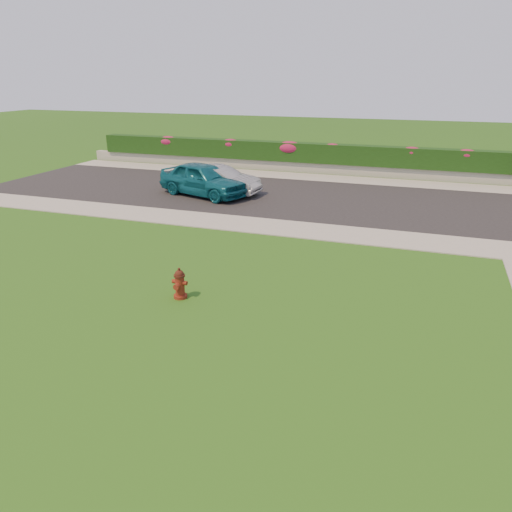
% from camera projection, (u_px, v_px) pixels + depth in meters
% --- Properties ---
extents(ground, '(120.00, 120.00, 0.00)m').
position_uv_depth(ground, '(230.00, 353.00, 10.45)').
color(ground, black).
rests_on(ground, ground).
extents(street_far, '(26.00, 8.00, 0.04)m').
position_uv_depth(street_far, '(243.00, 193.00, 24.40)').
color(street_far, black).
rests_on(street_far, ground).
extents(sidewalk_far, '(24.00, 2.00, 0.04)m').
position_uv_depth(sidewalk_far, '(176.00, 217.00, 20.28)').
color(sidewalk_far, gray).
rests_on(sidewalk_far, ground).
extents(sidewalk_beyond, '(34.00, 2.00, 0.04)m').
position_uv_depth(sidewalk_beyond, '(342.00, 179.00, 27.60)').
color(sidewalk_beyond, gray).
rests_on(sidewalk_beyond, ground).
extents(retaining_wall, '(34.00, 0.40, 0.60)m').
position_uv_depth(retaining_wall, '(347.00, 170.00, 28.83)').
color(retaining_wall, gray).
rests_on(retaining_wall, ground).
extents(hedge, '(32.00, 0.90, 1.10)m').
position_uv_depth(hedge, '(348.00, 155.00, 28.63)').
color(hedge, black).
rests_on(hedge, retaining_wall).
extents(fire_hydrant, '(0.42, 0.40, 0.83)m').
position_uv_depth(fire_hydrant, '(180.00, 284.00, 12.91)').
color(fire_hydrant, '#501D0C').
rests_on(fire_hydrant, ground).
extents(sedan_teal, '(4.97, 3.25, 1.57)m').
position_uv_depth(sedan_teal, '(204.00, 179.00, 23.57)').
color(sedan_teal, '#0D5365').
rests_on(sedan_teal, street_far).
extents(sedan_silver, '(4.13, 1.71, 1.33)m').
position_uv_depth(sedan_silver, '(219.00, 180.00, 24.02)').
color(sedan_silver, '#A4A8AC').
rests_on(sedan_silver, street_far).
extents(flower_clump_a, '(1.29, 0.83, 0.65)m').
position_uv_depth(flower_clump_a, '(168.00, 141.00, 32.02)').
color(flower_clump_a, '#A31C48').
rests_on(flower_clump_a, hedge).
extents(flower_clump_b, '(1.19, 0.76, 0.59)m').
position_uv_depth(flower_clump_b, '(231.00, 144.00, 30.68)').
color(flower_clump_b, '#A31C48').
rests_on(flower_clump_b, hedge).
extents(flower_clump_c, '(1.50, 0.96, 0.75)m').
position_uv_depth(flower_clump_c, '(289.00, 148.00, 29.53)').
color(flower_clump_c, '#A31C48').
rests_on(flower_clump_c, hedge).
extents(flower_clump_d, '(1.02, 0.66, 0.51)m').
position_uv_depth(flower_clump_d, '(332.00, 148.00, 28.71)').
color(flower_clump_d, '#A31C48').
rests_on(flower_clump_d, hedge).
extents(flower_clump_e, '(1.12, 0.72, 0.56)m').
position_uv_depth(flower_clump_e, '(412.00, 152.00, 27.35)').
color(flower_clump_e, '#A31C48').
rests_on(flower_clump_e, hedge).
extents(flower_clump_f, '(1.14, 0.73, 0.57)m').
position_uv_depth(flower_clump_f, '(467.00, 155.00, 26.49)').
color(flower_clump_f, '#A31C48').
rests_on(flower_clump_f, hedge).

